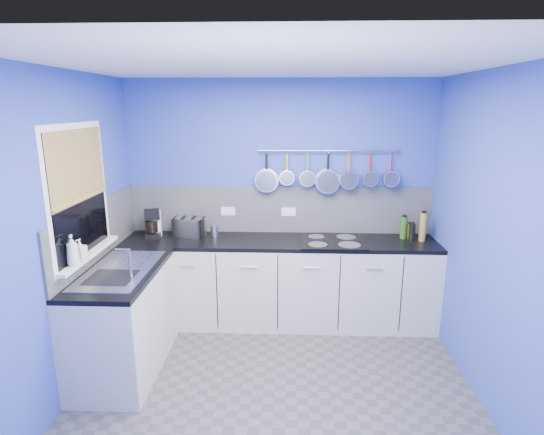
# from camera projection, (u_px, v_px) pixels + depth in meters

# --- Properties ---
(floor) EXTENTS (3.20, 3.00, 0.02)m
(floor) POSITION_uv_depth(u_px,v_px,m) (274.00, 392.00, 3.54)
(floor) COLOR #47474C
(floor) RESTS_ON ground
(ceiling) EXTENTS (3.20, 3.00, 0.02)m
(ceiling) POSITION_uv_depth(u_px,v_px,m) (275.00, 62.00, 2.91)
(ceiling) COLOR white
(ceiling) RESTS_ON ground
(wall_back) EXTENTS (3.20, 0.02, 2.50)m
(wall_back) POSITION_uv_depth(u_px,v_px,m) (279.00, 200.00, 4.68)
(wall_back) COLOR #3145B8
(wall_back) RESTS_ON ground
(wall_front) EXTENTS (3.20, 0.02, 2.50)m
(wall_front) POSITION_uv_depth(u_px,v_px,m) (262.00, 357.00, 1.76)
(wall_front) COLOR #3145B8
(wall_front) RESTS_ON ground
(wall_left) EXTENTS (0.02, 3.00, 2.50)m
(wall_left) POSITION_uv_depth(u_px,v_px,m) (60.00, 240.00, 3.29)
(wall_left) COLOR #3145B8
(wall_left) RESTS_ON ground
(wall_right) EXTENTS (0.02, 3.00, 2.50)m
(wall_right) POSITION_uv_depth(u_px,v_px,m) (498.00, 246.00, 3.16)
(wall_right) COLOR #3145B8
(wall_right) RESTS_ON ground
(backsplash_back) EXTENTS (3.20, 0.02, 0.50)m
(backsplash_back) POSITION_uv_depth(u_px,v_px,m) (279.00, 210.00, 4.69)
(backsplash_back) COLOR gray
(backsplash_back) RESTS_ON wall_back
(backsplash_left) EXTENTS (0.02, 1.80, 0.50)m
(backsplash_left) POSITION_uv_depth(u_px,v_px,m) (98.00, 231.00, 3.89)
(backsplash_left) COLOR gray
(backsplash_left) RESTS_ON wall_left
(cabinet_run_back) EXTENTS (3.20, 0.60, 0.86)m
(cabinet_run_back) POSITION_uv_depth(u_px,v_px,m) (278.00, 283.00, 4.59)
(cabinet_run_back) COLOR beige
(cabinet_run_back) RESTS_ON ground
(worktop_back) EXTENTS (3.20, 0.60, 0.04)m
(worktop_back) POSITION_uv_depth(u_px,v_px,m) (279.00, 242.00, 4.48)
(worktop_back) COLOR black
(worktop_back) RESTS_ON cabinet_run_back
(cabinet_run_left) EXTENTS (0.60, 1.20, 0.86)m
(cabinet_run_left) POSITION_uv_depth(u_px,v_px,m) (125.00, 321.00, 3.77)
(cabinet_run_left) COLOR beige
(cabinet_run_left) RESTS_ON ground
(worktop_left) EXTENTS (0.60, 1.20, 0.04)m
(worktop_left) POSITION_uv_depth(u_px,v_px,m) (120.00, 272.00, 3.66)
(worktop_left) COLOR black
(worktop_left) RESTS_ON cabinet_run_left
(window_frame) EXTENTS (0.01, 1.00, 1.10)m
(window_frame) POSITION_uv_depth(u_px,v_px,m) (79.00, 193.00, 3.50)
(window_frame) COLOR white
(window_frame) RESTS_ON wall_left
(window_glass) EXTENTS (0.01, 0.90, 1.00)m
(window_glass) POSITION_uv_depth(u_px,v_px,m) (80.00, 193.00, 3.50)
(window_glass) COLOR black
(window_glass) RESTS_ON wall_left
(bamboo_blind) EXTENTS (0.01, 0.90, 0.55)m
(bamboo_blind) POSITION_uv_depth(u_px,v_px,m) (78.00, 165.00, 3.44)
(bamboo_blind) COLOR #B6894A
(bamboo_blind) RESTS_ON wall_left
(window_sill) EXTENTS (0.10, 0.98, 0.03)m
(window_sill) POSITION_uv_depth(u_px,v_px,m) (89.00, 254.00, 3.63)
(window_sill) COLOR white
(window_sill) RESTS_ON wall_left
(sink_unit) EXTENTS (0.50, 0.95, 0.01)m
(sink_unit) POSITION_uv_depth(u_px,v_px,m) (120.00, 270.00, 3.65)
(sink_unit) COLOR silver
(sink_unit) RESTS_ON worktop_left
(mixer_tap) EXTENTS (0.12, 0.08, 0.26)m
(mixer_tap) POSITION_uv_depth(u_px,v_px,m) (130.00, 263.00, 3.44)
(mixer_tap) COLOR silver
(mixer_tap) RESTS_ON worktop_left
(socket_left) EXTENTS (0.15, 0.01, 0.09)m
(socket_left) POSITION_uv_depth(u_px,v_px,m) (228.00, 211.00, 4.70)
(socket_left) COLOR white
(socket_left) RESTS_ON backsplash_back
(socket_right) EXTENTS (0.15, 0.01, 0.09)m
(socket_right) POSITION_uv_depth(u_px,v_px,m) (289.00, 212.00, 4.68)
(socket_right) COLOR white
(socket_right) RESTS_ON backsplash_back
(pot_rail) EXTENTS (1.45, 0.02, 0.02)m
(pot_rail) POSITION_uv_depth(u_px,v_px,m) (329.00, 151.00, 4.48)
(pot_rail) COLOR silver
(pot_rail) RESTS_ON wall_back
(soap_bottle_a) EXTENTS (0.12, 0.12, 0.24)m
(soap_bottle_a) POSITION_uv_depth(u_px,v_px,m) (72.00, 250.00, 3.31)
(soap_bottle_a) COLOR white
(soap_bottle_a) RESTS_ON window_sill
(soap_bottle_b) EXTENTS (0.09, 0.10, 0.17)m
(soap_bottle_b) POSITION_uv_depth(u_px,v_px,m) (80.00, 250.00, 3.43)
(soap_bottle_b) COLOR white
(soap_bottle_b) RESTS_ON window_sill
(paper_towel) EXTENTS (0.13, 0.13, 0.28)m
(paper_towel) POSITION_uv_depth(u_px,v_px,m) (155.00, 223.00, 4.56)
(paper_towel) COLOR white
(paper_towel) RESTS_ON worktop_back
(coffee_maker) EXTENTS (0.21, 0.22, 0.29)m
(coffee_maker) POSITION_uv_depth(u_px,v_px,m) (152.00, 224.00, 4.52)
(coffee_maker) COLOR black
(coffee_maker) RESTS_ON worktop_back
(toaster) EXTENTS (0.34, 0.27, 0.19)m
(toaster) POSITION_uv_depth(u_px,v_px,m) (189.00, 227.00, 4.58)
(toaster) COLOR silver
(toaster) RESTS_ON worktop_back
(canister) EXTENTS (0.09, 0.09, 0.12)m
(canister) POSITION_uv_depth(u_px,v_px,m) (214.00, 231.00, 4.59)
(canister) COLOR silver
(canister) RESTS_ON worktop_back
(hob) EXTENTS (0.64, 0.56, 0.01)m
(hob) POSITION_uv_depth(u_px,v_px,m) (332.00, 241.00, 4.41)
(hob) COLOR black
(hob) RESTS_ON worktop_back
(pan_0) EXTENTS (0.24, 0.05, 0.43)m
(pan_0) POSITION_uv_depth(u_px,v_px,m) (266.00, 172.00, 4.54)
(pan_0) COLOR silver
(pan_0) RESTS_ON pot_rail
(pan_1) EXTENTS (0.16, 0.10, 0.35)m
(pan_1) POSITION_uv_depth(u_px,v_px,m) (287.00, 168.00, 4.53)
(pan_1) COLOR silver
(pan_1) RESTS_ON pot_rail
(pan_2) EXTENTS (0.17, 0.10, 0.36)m
(pan_2) POSITION_uv_depth(u_px,v_px,m) (307.00, 168.00, 4.52)
(pan_2) COLOR silver
(pan_2) RESTS_ON pot_rail
(pan_3) EXTENTS (0.25, 0.07, 0.44)m
(pan_3) POSITION_uv_depth(u_px,v_px,m) (328.00, 172.00, 4.52)
(pan_3) COLOR silver
(pan_3) RESTS_ON pot_rail
(pan_4) EXTENTS (0.20, 0.10, 0.39)m
(pan_4) POSITION_uv_depth(u_px,v_px,m) (349.00, 170.00, 4.51)
(pan_4) COLOR silver
(pan_4) RESTS_ON pot_rail
(pan_5) EXTENTS (0.17, 0.12, 0.36)m
(pan_5) POSITION_uv_depth(u_px,v_px,m) (369.00, 169.00, 4.49)
(pan_5) COLOR silver
(pan_5) RESTS_ON pot_rail
(pan_6) EXTENTS (0.17, 0.12, 0.36)m
(pan_6) POSITION_uv_depth(u_px,v_px,m) (390.00, 169.00, 4.49)
(pan_6) COLOR silver
(pan_6) RESTS_ON pot_rail
(condiment_0) EXTENTS (0.06, 0.06, 0.19)m
(condiment_0) POSITION_uv_depth(u_px,v_px,m) (422.00, 230.00, 4.49)
(condiment_0) COLOR #3F721E
(condiment_0) RESTS_ON worktop_back
(condiment_1) EXTENTS (0.06, 0.06, 0.15)m
(condiment_1) POSITION_uv_depth(u_px,v_px,m) (410.00, 231.00, 4.52)
(condiment_1) COLOR #8C5914
(condiment_1) RESTS_ON worktop_back
(condiment_2) EXTENTS (0.07, 0.07, 0.23)m
(condiment_2) POSITION_uv_depth(u_px,v_px,m) (404.00, 228.00, 4.49)
(condiment_2) COLOR #265919
(condiment_2) RESTS_ON worktop_back
(condiment_3) EXTENTS (0.07, 0.07, 0.29)m
(condiment_3) POSITION_uv_depth(u_px,v_px,m) (423.00, 227.00, 4.40)
(condiment_3) COLOR olive
(condiment_3) RESTS_ON worktop_back
(condiment_4) EXTENTS (0.06, 0.06, 0.17)m
(condiment_4) POSITION_uv_depth(u_px,v_px,m) (412.00, 233.00, 4.42)
(condiment_4) COLOR black
(condiment_4) RESTS_ON worktop_back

